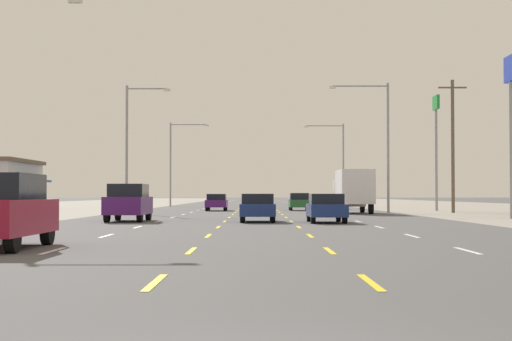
% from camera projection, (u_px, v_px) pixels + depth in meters
% --- Properties ---
extents(ground_plane, '(572.00, 572.00, 0.00)m').
position_uv_depth(ground_plane, '(260.00, 211.00, 72.42)').
color(ground_plane, '#4C4C4F').
extents(lane_markings, '(10.64, 227.60, 0.01)m').
position_uv_depth(lane_markings, '(260.00, 205.00, 110.90)').
color(lane_markings, white).
rests_on(lane_markings, ground).
extents(signal_span_wire, '(27.74, 0.53, 9.28)m').
position_uv_depth(signal_span_wire, '(287.00, 11.00, 17.33)').
color(signal_span_wire, brown).
rests_on(signal_span_wire, ground).
extents(suv_far_left_nearest, '(1.98, 4.90, 1.98)m').
position_uv_depth(suv_far_left_nearest, '(3.00, 210.00, 21.86)').
color(suv_far_left_nearest, maroon).
rests_on(suv_far_left_nearest, ground).
extents(sedan_inner_right_near, '(1.80, 4.50, 1.46)m').
position_uv_depth(sedan_inner_right_near, '(329.00, 208.00, 41.83)').
color(sedan_inner_right_near, navy).
rests_on(sedan_inner_right_near, ground).
extents(sedan_center_turn_mid, '(1.80, 4.50, 1.46)m').
position_uv_depth(sedan_center_turn_mid, '(261.00, 207.00, 42.99)').
color(sedan_center_turn_mid, navy).
rests_on(sedan_center_turn_mid, ground).
extents(suv_far_left_midfar, '(1.98, 4.90, 1.98)m').
position_uv_depth(suv_far_left_midfar, '(132.00, 202.00, 43.89)').
color(suv_far_left_midfar, '#4C196B').
rests_on(suv_far_left_midfar, ground).
extents(box_truck_far_right_far, '(2.40, 7.20, 3.23)m').
position_uv_depth(box_truck_far_right_far, '(356.00, 189.00, 62.16)').
color(box_truck_far_right_far, silver).
rests_on(box_truck_far_right_far, ground).
extents(sedan_inner_left_farther, '(1.80, 4.50, 1.46)m').
position_uv_depth(sedan_inner_left_farther, '(220.00, 202.00, 71.99)').
color(sedan_inner_left_farther, '#4C196B').
rests_on(sedan_inner_left_farther, ground).
extents(hatchback_inner_right_farthest, '(1.72, 3.90, 1.54)m').
position_uv_depth(hatchback_inner_right_farthest, '(302.00, 202.00, 72.92)').
color(hatchback_inner_right_farthest, '#235B2D').
rests_on(hatchback_inner_right_farthest, ground).
extents(sedan_far_right_distant_a, '(1.80, 4.50, 1.46)m').
position_uv_depth(sedan_far_right_distant_a, '(333.00, 201.00, 80.09)').
color(sedan_far_right_distant_a, '#235B2D').
rests_on(sedan_far_right_distant_a, ground).
extents(sedan_center_turn_distant_b, '(1.80, 4.50, 1.46)m').
position_uv_depth(sedan_center_turn_distant_b, '(259.00, 199.00, 112.13)').
color(sedan_center_turn_distant_b, navy).
rests_on(sedan_center_turn_distant_b, ground).
extents(sedan_far_right_distant_c, '(1.80, 4.50, 1.46)m').
position_uv_depth(sedan_far_right_distant_c, '(304.00, 198.00, 133.82)').
color(sedan_far_right_distant_c, red).
rests_on(sedan_far_right_distant_c, ground).
extents(pole_sign_right_row_2, '(0.24, 1.88, 10.01)m').
position_uv_depth(pole_sign_right_row_2, '(439.00, 128.00, 71.92)').
color(pole_sign_right_row_2, gray).
rests_on(pole_sign_right_row_2, ground).
extents(streetlight_left_row_0, '(3.52, 0.26, 9.16)m').
position_uv_depth(streetlight_left_row_0, '(3.00, 93.00, 31.41)').
color(streetlight_left_row_0, gray).
rests_on(streetlight_left_row_0, ground).
extents(streetlight_left_row_1, '(3.47, 0.26, 9.90)m').
position_uv_depth(streetlight_left_row_1, '(134.00, 140.00, 64.30)').
color(streetlight_left_row_1, gray).
rests_on(streetlight_left_row_1, ground).
extents(streetlight_right_row_1, '(4.68, 0.26, 10.10)m').
position_uv_depth(streetlight_right_row_1, '(385.00, 137.00, 64.24)').
color(streetlight_right_row_1, gray).
rests_on(streetlight_right_row_1, ground).
extents(streetlight_left_row_2, '(4.60, 0.26, 9.87)m').
position_uv_depth(streetlight_left_row_2, '(178.00, 157.00, 97.19)').
color(streetlight_left_row_2, gray).
rests_on(streetlight_left_row_2, ground).
extents(streetlight_right_row_2, '(4.74, 0.26, 9.73)m').
position_uv_depth(streetlight_right_row_2, '(342.00, 158.00, 97.12)').
color(streetlight_right_row_2, gray).
rests_on(streetlight_right_row_2, ground).
extents(utility_pole_right_row_1, '(2.20, 0.26, 10.32)m').
position_uv_depth(utility_pole_right_row_1, '(456.00, 144.00, 64.12)').
color(utility_pole_right_row_1, brown).
rests_on(utility_pole_right_row_1, ground).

